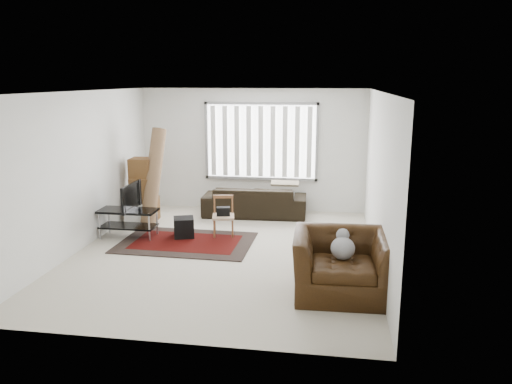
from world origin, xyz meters
TOP-DOWN VIEW (x-y plane):
  - room at (0.03, 0.51)m, footprint 6.00×6.02m
  - persian_rug at (-0.79, 0.41)m, footprint 2.40×1.63m
  - tv_stand at (-1.95, 0.58)m, footprint 1.07×0.48m
  - tv at (-1.95, 0.58)m, footprint 0.11×0.86m
  - subwoofer at (-0.92, 0.71)m, footprint 0.46×0.46m
  - moving_boxes at (-2.08, 1.70)m, footprint 0.56×0.51m
  - white_flatpack at (-2.15, 1.46)m, footprint 0.52×0.27m
  - rolled_rug at (-1.81, 1.61)m, footprint 0.51×0.87m
  - sofa at (0.14, 2.45)m, footprint 2.24×1.04m
  - side_chair at (-0.22, 0.95)m, footprint 0.48×0.48m
  - armchair at (1.95, -1.37)m, footprint 1.36×1.20m

SIDE VIEW (x-z plane):
  - persian_rug at x=-0.79m, z-range 0.00..0.02m
  - subwoofer at x=-0.92m, z-range 0.02..0.38m
  - white_flatpack at x=-2.15m, z-range 0.00..0.63m
  - tv_stand at x=-1.95m, z-range 0.12..0.65m
  - side_chair at x=-0.22m, z-range 0.04..0.79m
  - sofa at x=0.14m, z-range 0.00..0.85m
  - armchair at x=1.95m, z-range 0.00..0.99m
  - moving_boxes at x=-2.08m, z-range -0.05..1.27m
  - tv at x=-1.95m, z-range 0.53..1.03m
  - rolled_rug at x=-1.81m, z-range 0.00..1.95m
  - room at x=0.03m, z-range 0.40..3.11m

